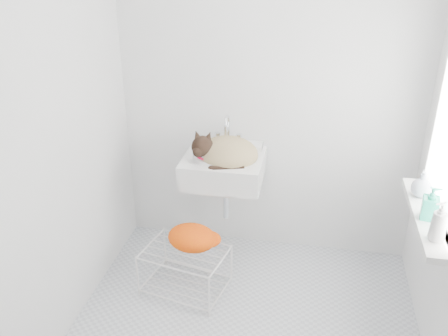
% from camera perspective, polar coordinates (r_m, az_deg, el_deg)
% --- Properties ---
extents(floor, '(2.20, 2.00, 0.02)m').
position_cam_1_polar(floor, '(3.30, 2.41, -18.10)').
color(floor, silver).
rests_on(floor, ground).
extents(back_wall, '(2.20, 0.02, 2.50)m').
position_cam_1_polar(back_wall, '(3.53, 5.30, 8.61)').
color(back_wall, white).
rests_on(back_wall, ground).
extents(left_wall, '(0.02, 2.00, 2.50)m').
position_cam_1_polar(left_wall, '(2.94, -18.86, 3.72)').
color(left_wall, white).
rests_on(left_wall, ground).
extents(windowsill, '(0.16, 0.88, 0.04)m').
position_cam_1_polar(windowsill, '(3.02, 22.71, -5.25)').
color(windowsill, white).
rests_on(windowsill, right_wall).
extents(sink, '(0.57, 0.49, 0.23)m').
position_cam_1_polar(sink, '(3.46, -0.06, 1.32)').
color(sink, white).
rests_on(sink, back_wall).
extents(faucet, '(0.21, 0.14, 0.21)m').
position_cam_1_polar(faucet, '(3.57, 0.49, 4.54)').
color(faucet, silver).
rests_on(faucet, sink).
extents(cat, '(0.46, 0.37, 0.29)m').
position_cam_1_polar(cat, '(3.43, 0.09, 1.80)').
color(cat, tan).
rests_on(cat, sink).
extents(wire_rack, '(0.61, 0.49, 0.33)m').
position_cam_1_polar(wire_rack, '(3.49, -4.55, -11.99)').
color(wire_rack, silver).
rests_on(wire_rack, floor).
extents(towel, '(0.40, 0.33, 0.14)m').
position_cam_1_polar(towel, '(3.41, -3.76, -8.75)').
color(towel, orange).
rests_on(towel, wire_rack).
extents(bottle_a, '(0.10, 0.10, 0.19)m').
position_cam_1_polar(bottle_a, '(2.78, 23.52, -7.73)').
color(bottle_a, silver).
rests_on(bottle_a, windowsill).
extents(bottle_b, '(0.10, 0.10, 0.19)m').
position_cam_1_polar(bottle_b, '(2.96, 22.77, -5.45)').
color(bottle_b, '#1A9174').
rests_on(bottle_b, windowsill).
extents(bottle_c, '(0.12, 0.12, 0.16)m').
position_cam_1_polar(bottle_c, '(3.19, 21.98, -3.03)').
color(bottle_c, silver).
rests_on(bottle_c, windowsill).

